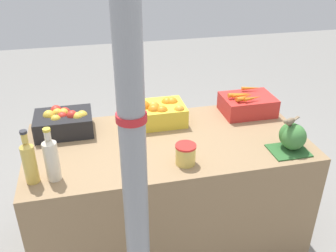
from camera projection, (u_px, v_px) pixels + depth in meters
The scene contains 11 objects.
ground_plane at pixel (168, 235), 2.68m from camera, with size 10.00×10.00×0.00m, color gray.
market_table at pixel (168, 191), 2.49m from camera, with size 1.70×0.83×0.79m, color #937551.
support_pole at pixel (132, 129), 1.37m from camera, with size 0.12×0.12×2.60m.
apple_crate at pixel (64, 122), 2.36m from camera, with size 0.35×0.26×0.16m.
orange_crate at pixel (157, 112), 2.47m from camera, with size 0.35×0.26×0.17m.
carrot_crate at pixel (247, 104), 2.60m from camera, with size 0.35×0.26×0.17m.
broccoli_pile at pixel (293, 137), 2.18m from camera, with size 0.22×0.20×0.17m.
juice_bottle_golden at pixel (29, 161), 1.87m from camera, with size 0.07×0.07×0.30m.
juice_bottle_cloudy at pixel (51, 158), 1.89m from camera, with size 0.07×0.07×0.30m.
pickle_jar at pixel (186, 154), 2.05m from camera, with size 0.12×0.12×0.12m.
sparrow_bird at pixel (290, 121), 2.11m from camera, with size 0.13×0.07×0.05m.
Camera 1 is at (-0.44, -1.93, 1.96)m, focal length 40.00 mm.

